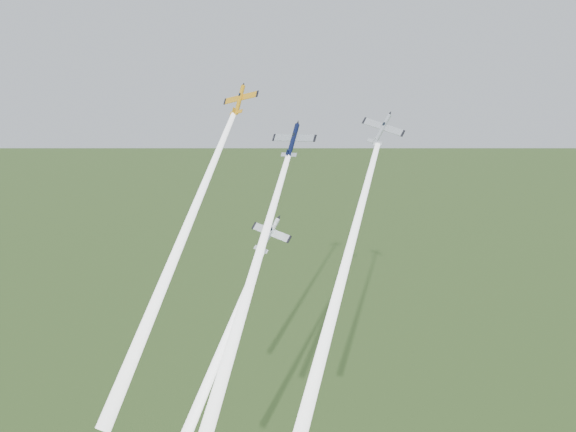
% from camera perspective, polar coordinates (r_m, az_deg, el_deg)
% --- Properties ---
extents(plane_yellow, '(8.13, 8.09, 8.77)m').
position_cam_1_polar(plane_yellow, '(138.43, -3.84, 9.16)').
color(plane_yellow, orange).
extents(smoke_trail_yellow, '(12.67, 37.79, 49.83)m').
position_cam_1_polar(smoke_trail_yellow, '(127.19, -9.05, -3.44)').
color(smoke_trail_yellow, white).
extents(plane_navy, '(9.19, 7.36, 7.82)m').
position_cam_1_polar(plane_navy, '(131.16, 0.40, 6.01)').
color(plane_navy, '#0B1233').
extents(smoke_trail_navy, '(7.78, 37.09, 48.00)m').
position_cam_1_polar(smoke_trail_navy, '(119.87, -3.56, -7.27)').
color(smoke_trail_navy, white).
extents(plane_silver_right, '(10.23, 6.85, 9.07)m').
position_cam_1_polar(plane_silver_right, '(132.60, 7.43, 6.84)').
color(plane_silver_right, '#B2B8C1').
extents(smoke_trail_silver_right, '(9.15, 38.15, 49.56)m').
position_cam_1_polar(smoke_trail_silver_right, '(119.79, 3.80, -6.68)').
color(smoke_trail_silver_right, white).
extents(plane_silver_low, '(10.67, 8.08, 8.68)m').
position_cam_1_polar(plane_silver_low, '(126.42, -1.49, -1.49)').
color(plane_silver_low, silver).
extents(smoke_trail_silver_low, '(14.17, 33.54, 44.84)m').
position_cam_1_polar(smoke_trail_silver_low, '(121.80, -6.94, -14.27)').
color(smoke_trail_silver_low, white).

